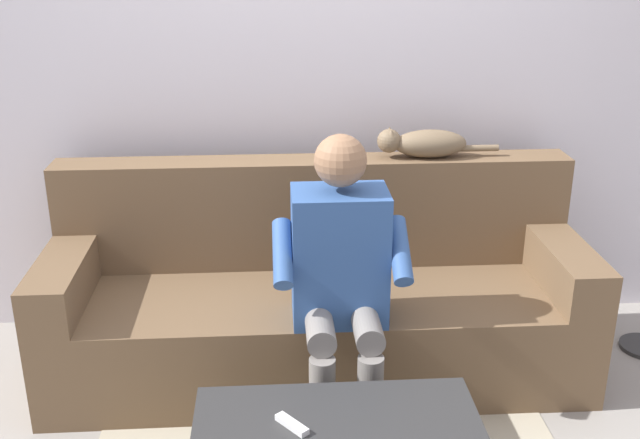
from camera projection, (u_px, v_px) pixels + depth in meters
name	position (u px, v px, depth m)	size (l,w,h in m)	color
back_wall	(310.00, 83.00, 3.57)	(5.40, 0.06, 2.42)	silver
couch	(317.00, 301.00, 3.40)	(2.35, 0.79, 0.92)	brown
person_solo_seated	(341.00, 268.00, 2.93)	(0.53, 0.50, 1.18)	#335693
cat_on_backrest	(424.00, 143.00, 3.41)	(0.56, 0.15, 0.14)	#756047
remote_white	(292.00, 424.00, 2.38)	(0.13, 0.03, 0.02)	white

